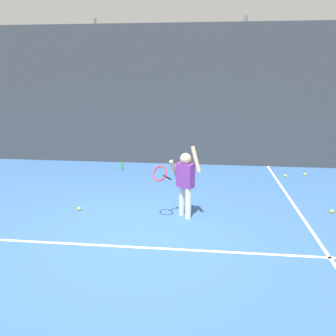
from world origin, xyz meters
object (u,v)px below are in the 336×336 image
Objects in this scene: tennis_ball_2 at (285,176)px; tennis_ball_3 at (305,175)px; tennis_ball_1 at (332,211)px; tennis_ball_0 at (79,209)px; tennis_player at (184,179)px; water_bottle at (122,166)px.

tennis_ball_2 is 1.00× the size of tennis_ball_3.
tennis_ball_1 is 2.21m from tennis_ball_2.
tennis_ball_1 is (4.81, 0.38, 0.00)m from tennis_ball_0.
tennis_player is 20.46× the size of tennis_ball_0.
water_bottle is 2.74m from tennis_ball_0.
tennis_player reaches higher than tennis_ball_0.
tennis_player is 20.46× the size of tennis_ball_1.
tennis_player is 20.46× the size of tennis_ball_3.
tennis_ball_2 is 0.54m from tennis_ball_3.
tennis_player is at bearing -1.95° from tennis_ball_0.
tennis_ball_3 is (0.17, 2.35, 0.00)m from tennis_ball_1.
tennis_ball_2 is at bearing 98.99° from tennis_ball_1.
tennis_ball_1 is at bearing -81.01° from tennis_ball_2.
water_bottle reaches higher than tennis_ball_2.
tennis_ball_1 is 1.00× the size of tennis_ball_3.
tennis_player reaches higher than tennis_ball_2.
water_bottle is 4.29m from tennis_ball_2.
water_bottle reaches higher than tennis_ball_0.
water_bottle is 3.33× the size of tennis_ball_3.
tennis_ball_3 is at bearing -0.12° from water_bottle.
tennis_player reaches higher than water_bottle.
water_bottle reaches higher than tennis_ball_3.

